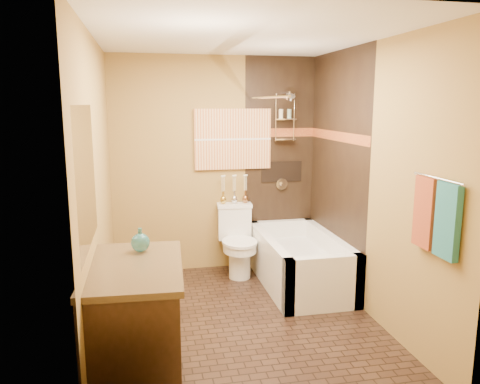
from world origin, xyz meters
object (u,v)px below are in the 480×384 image
object	(u,v)px
sunset_painting	(233,139)
toilet	(237,240)
vanity	(136,327)
bathtub	(300,265)

from	to	relation	value
sunset_painting	toilet	xyz separation A→B (m)	(-0.00, -0.27, -1.14)
sunset_painting	toilet	distance (m)	1.18
toilet	vanity	xyz separation A→B (m)	(-1.12, -2.04, 0.05)
sunset_painting	bathtub	xyz separation A→B (m)	(0.60, -0.73, -1.33)
bathtub	toilet	world-z (taller)	toilet
vanity	bathtub	bearing A→B (deg)	45.68
sunset_painting	bathtub	bearing A→B (deg)	-50.39
toilet	sunset_painting	bearing A→B (deg)	95.01
sunset_painting	bathtub	distance (m)	1.63
bathtub	vanity	size ratio (longest dim) A/B	1.42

